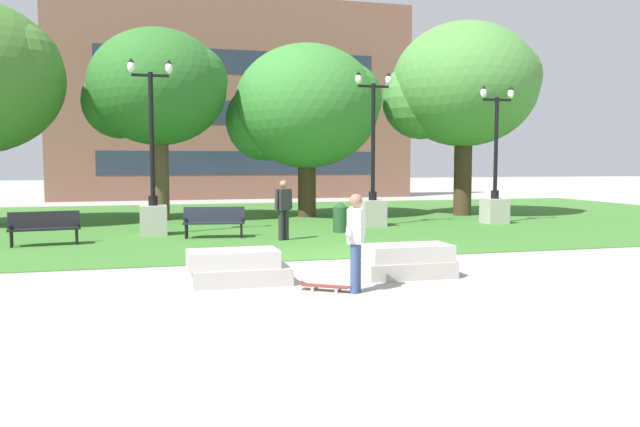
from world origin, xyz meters
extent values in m
plane|color=#A3A09B|center=(0.00, 0.00, 0.00)|extent=(140.00, 140.00, 0.00)
cube|color=#3D752D|center=(0.00, 10.00, 0.01)|extent=(40.00, 20.00, 0.02)
cube|color=#BCB7B2|center=(-2.84, -2.31, 0.16)|extent=(1.80, 0.90, 0.32)
cube|color=beige|center=(-2.98, -2.31, 0.48)|extent=(1.66, 0.83, 0.32)
cube|color=#B2ADA3|center=(0.41, -2.43, 0.16)|extent=(1.80, 0.90, 0.32)
cube|color=#BBB6AB|center=(0.43, -2.43, 0.48)|extent=(1.66, 0.83, 0.32)
cylinder|color=#384C7A|center=(-1.06, -3.63, 0.43)|extent=(0.15, 0.15, 0.86)
cylinder|color=#384C7A|center=(-0.97, -3.45, 0.43)|extent=(0.15, 0.15, 0.86)
cube|color=white|center=(-1.01, -3.54, 1.16)|extent=(0.40, 0.47, 0.60)
cylinder|color=white|center=(-1.14, -3.61, 1.24)|extent=(0.28, 0.40, 0.50)
cylinder|color=white|center=(-0.89, -3.48, 1.24)|extent=(0.28, 0.40, 0.50)
sphere|color=#9E7051|center=(-1.01, -3.54, 1.60)|extent=(0.22, 0.22, 0.22)
cube|color=maroon|center=(-1.48, -3.32, 0.09)|extent=(0.78, 0.61, 0.02)
cube|color=maroon|center=(-1.86, -3.07, 0.11)|extent=(0.21, 0.23, 0.06)
cube|color=maroon|center=(-1.11, -3.57, 0.11)|extent=(0.21, 0.23, 0.06)
cylinder|color=silver|center=(-1.73, -3.29, 0.03)|extent=(0.06, 0.06, 0.06)
cylinder|color=silver|center=(-1.60, -3.11, 0.03)|extent=(0.06, 0.06, 0.06)
cylinder|color=silver|center=(-1.36, -3.53, 0.03)|extent=(0.06, 0.06, 0.06)
cylinder|color=silver|center=(-1.24, -3.35, 0.03)|extent=(0.06, 0.06, 0.06)
cube|color=#1E232D|center=(-2.68, 4.77, 0.46)|extent=(1.84, 0.69, 0.05)
cube|color=#1E232D|center=(-2.64, 5.01, 0.69)|extent=(1.80, 0.38, 0.46)
cube|color=black|center=(-3.51, 4.88, 0.58)|extent=(0.12, 0.40, 0.04)
cube|color=black|center=(-1.84, 4.65, 0.58)|extent=(0.12, 0.40, 0.04)
cylinder|color=black|center=(-3.49, 4.72, 0.23)|extent=(0.07, 0.07, 0.41)
cylinder|color=black|center=(-1.91, 4.50, 0.23)|extent=(0.07, 0.07, 0.41)
cylinder|color=black|center=(-3.45, 5.04, 0.23)|extent=(0.07, 0.07, 0.41)
cylinder|color=black|center=(-1.86, 4.81, 0.23)|extent=(0.07, 0.07, 0.41)
cube|color=black|center=(-7.22, 4.22, 0.46)|extent=(1.84, 0.69, 0.05)
cube|color=black|center=(-7.25, 4.47, 0.69)|extent=(1.80, 0.38, 0.46)
cube|color=black|center=(-8.05, 4.10, 0.58)|extent=(0.12, 0.40, 0.04)
cube|color=black|center=(-6.39, 4.34, 0.58)|extent=(0.12, 0.40, 0.04)
cylinder|color=black|center=(-7.99, 3.95, 0.23)|extent=(0.07, 0.07, 0.41)
cylinder|color=black|center=(-6.40, 4.18, 0.23)|extent=(0.07, 0.07, 0.41)
cylinder|color=black|center=(-8.03, 4.27, 0.23)|extent=(0.07, 0.07, 0.41)
cylinder|color=black|center=(-6.45, 4.49, 0.23)|extent=(0.07, 0.07, 0.41)
cube|color=#ADA89E|center=(-4.40, 6.06, 0.47)|extent=(0.80, 0.80, 0.90)
cylinder|color=black|center=(-4.40, 6.06, 1.07)|extent=(0.28, 0.28, 0.30)
cylinder|color=black|center=(-4.40, 6.06, 2.94)|extent=(0.14, 0.14, 4.04)
cube|color=black|center=(-4.40, 6.06, 4.86)|extent=(1.10, 0.08, 0.08)
ellipsoid|color=white|center=(-4.95, 6.06, 5.10)|extent=(0.22, 0.22, 0.36)
cone|color=black|center=(-4.95, 6.06, 5.29)|extent=(0.20, 0.20, 0.13)
ellipsoid|color=white|center=(-3.85, 6.06, 5.10)|extent=(0.22, 0.22, 0.36)
cone|color=black|center=(-3.85, 6.06, 5.29)|extent=(0.20, 0.20, 0.13)
cube|color=#ADA89E|center=(7.65, 6.59, 0.47)|extent=(0.80, 0.80, 0.90)
cylinder|color=black|center=(7.65, 6.59, 1.07)|extent=(0.28, 0.28, 0.30)
cylinder|color=black|center=(7.65, 6.59, 2.75)|extent=(0.14, 0.14, 3.67)
cube|color=black|center=(7.65, 6.59, 4.49)|extent=(1.10, 0.08, 0.08)
ellipsoid|color=white|center=(7.10, 6.59, 4.73)|extent=(0.22, 0.22, 0.36)
cone|color=black|center=(7.10, 6.59, 4.92)|extent=(0.20, 0.20, 0.13)
ellipsoid|color=white|center=(8.20, 6.59, 4.73)|extent=(0.22, 0.22, 0.36)
cone|color=black|center=(8.20, 6.59, 4.92)|extent=(0.20, 0.20, 0.13)
cube|color=#ADA89E|center=(3.03, 6.87, 0.47)|extent=(0.80, 0.80, 0.90)
cylinder|color=black|center=(3.03, 6.87, 1.07)|extent=(0.28, 0.28, 0.30)
cylinder|color=black|center=(3.03, 6.87, 2.94)|extent=(0.14, 0.14, 4.04)
cube|color=black|center=(3.03, 6.87, 4.86)|extent=(1.10, 0.08, 0.08)
ellipsoid|color=white|center=(2.48, 6.87, 5.10)|extent=(0.22, 0.22, 0.36)
cone|color=black|center=(2.48, 6.87, 5.29)|extent=(0.20, 0.20, 0.13)
ellipsoid|color=white|center=(3.58, 6.87, 5.10)|extent=(0.22, 0.22, 0.36)
cone|color=black|center=(3.58, 6.87, 5.29)|extent=(0.20, 0.20, 0.13)
cylinder|color=#42301E|center=(1.68, 11.07, 1.45)|extent=(0.73, 0.73, 2.87)
ellipsoid|color=#387F33|center=(1.68, 11.07, 4.50)|extent=(5.85, 5.85, 4.98)
sphere|color=#387F33|center=(0.07, 11.65, 3.91)|extent=(3.22, 3.22, 3.22)
sphere|color=#387F33|center=(3.15, 10.48, 4.79)|extent=(2.93, 2.93, 2.93)
cylinder|color=#42301E|center=(8.17, 10.05, 1.91)|extent=(0.74, 0.74, 3.78)
ellipsoid|color=#4C893D|center=(8.17, 10.05, 5.45)|extent=(6.01, 6.01, 5.11)
sphere|color=#4C893D|center=(6.52, 10.65, 4.85)|extent=(3.30, 3.30, 3.30)
sphere|color=#4C893D|center=(9.67, 9.45, 5.75)|extent=(3.00, 3.00, 3.00)
cylinder|color=brown|center=(-4.14, 11.00, 1.84)|extent=(0.70, 0.70, 3.64)
ellipsoid|color=#2D6B28|center=(-4.14, 11.00, 5.08)|extent=(5.17, 5.17, 4.39)
sphere|color=#2D6B28|center=(-5.56, 11.52, 4.57)|extent=(2.84, 2.84, 2.84)
sphere|color=#2D6B28|center=(-2.85, 10.49, 5.34)|extent=(2.58, 2.58, 2.58)
sphere|color=#42752D|center=(-8.86, 9.75, 5.48)|extent=(3.13, 3.13, 3.13)
cylinder|color=#234C28|center=(1.36, 5.23, 0.42)|extent=(0.48, 0.48, 0.80)
cone|color=#234C28|center=(1.36, 5.23, 0.90)|extent=(0.49, 0.49, 0.16)
cylinder|color=#28282D|center=(-0.88, 3.69, 0.45)|extent=(0.15, 0.15, 0.86)
cylinder|color=#28282D|center=(-0.71, 3.79, 0.45)|extent=(0.15, 0.15, 0.86)
cube|color=#2D2D30|center=(-0.79, 3.74, 1.18)|extent=(0.47, 0.41, 0.60)
cylinder|color=#2D2D30|center=(-1.02, 3.63, 1.20)|extent=(0.16, 0.15, 0.56)
cylinder|color=#2D2D30|center=(-0.57, 3.86, 1.20)|extent=(0.16, 0.15, 0.56)
sphere|color=#9E7051|center=(-0.79, 3.74, 1.62)|extent=(0.22, 0.22, 0.22)
cube|color=brown|center=(0.72, 24.50, 6.10)|extent=(22.08, 1.00, 12.20)
cube|color=#232D3D|center=(0.72, 23.98, 2.20)|extent=(16.56, 0.03, 1.40)
cube|color=#232D3D|center=(0.72, 23.98, 5.20)|extent=(16.56, 0.03, 1.40)
cube|color=#232D3D|center=(0.72, 23.98, 8.20)|extent=(16.56, 0.03, 1.40)
camera|label=1|loc=(-4.35, -13.68, 2.25)|focal=35.00mm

